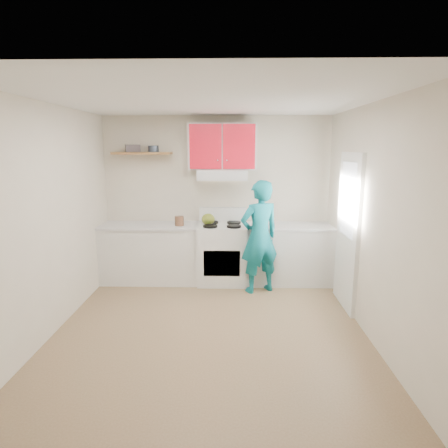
{
  "coord_description": "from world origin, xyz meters",
  "views": [
    {
      "loc": [
        0.26,
        -4.15,
        2.11
      ],
      "look_at": [
        0.15,
        0.55,
        1.15
      ],
      "focal_mm": 30.14,
      "sensor_mm": 36.0,
      "label": 1
    }
  ],
  "objects_px": {
    "kettle": "(208,219)",
    "person": "(259,237)",
    "stove": "(222,254)",
    "tin": "(153,149)",
    "crock": "(179,222)"
  },
  "relations": [
    {
      "from": "kettle",
      "to": "person",
      "type": "xyz_separation_m",
      "value": [
        0.77,
        -0.42,
        -0.18
      ]
    },
    {
      "from": "stove",
      "to": "kettle",
      "type": "distance_m",
      "value": 0.59
    },
    {
      "from": "kettle",
      "to": "person",
      "type": "bearing_deg",
      "value": -19.23
    },
    {
      "from": "kettle",
      "to": "tin",
      "type": "bearing_deg",
      "value": 179.04
    },
    {
      "from": "stove",
      "to": "tin",
      "type": "xyz_separation_m",
      "value": [
        -1.07,
        0.19,
        1.63
      ]
    },
    {
      "from": "stove",
      "to": "crock",
      "type": "bearing_deg",
      "value": -176.16
    },
    {
      "from": "kettle",
      "to": "stove",
      "type": "bearing_deg",
      "value": 1.98
    },
    {
      "from": "stove",
      "to": "kettle",
      "type": "xyz_separation_m",
      "value": [
        -0.22,
        0.03,
        0.55
      ]
    },
    {
      "from": "stove",
      "to": "tin",
      "type": "bearing_deg",
      "value": 170.07
    },
    {
      "from": "tin",
      "to": "stove",
      "type": "bearing_deg",
      "value": -9.93
    },
    {
      "from": "person",
      "to": "tin",
      "type": "bearing_deg",
      "value": -44.23
    },
    {
      "from": "kettle",
      "to": "person",
      "type": "distance_m",
      "value": 0.9
    },
    {
      "from": "stove",
      "to": "crock",
      "type": "distance_m",
      "value": 0.85
    },
    {
      "from": "crock",
      "to": "kettle",
      "type": "bearing_deg",
      "value": 9.52
    },
    {
      "from": "tin",
      "to": "crock",
      "type": "height_order",
      "value": "tin"
    }
  ]
}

